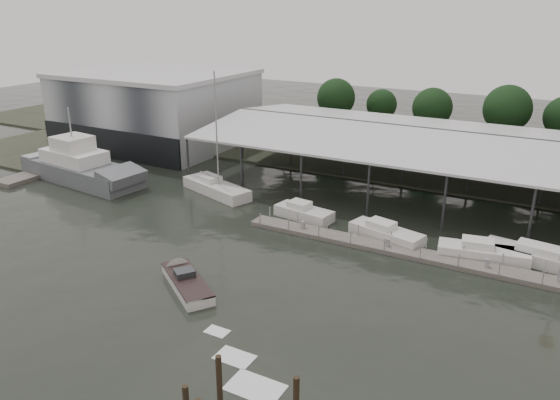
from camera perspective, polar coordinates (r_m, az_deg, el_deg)
The scene contains 15 objects.
ground at distance 45.27m, azimuth -10.23°, elevation -6.26°, with size 200.00×200.00×0.00m, color black.
land_strip_far at distance 80.16m, azimuth 8.85°, elevation 5.50°, with size 140.00×30.00×0.30m.
land_strip_west at distance 92.29m, azimuth -18.14°, elevation 6.65°, with size 20.00×40.00×0.30m.
storage_warehouse at distance 82.99m, azimuth -12.75°, elevation 9.41°, with size 24.50×20.50×10.50m.
covered_boat_shed at distance 61.39m, azimuth 19.53°, elevation 5.97°, with size 58.24×24.00×6.96m.
trawler_dock at distance 74.73m, azimuth -21.64°, elevation 3.38°, with size 3.00×18.00×0.50m.
floating_dock at distance 46.92m, azimuth 12.32°, elevation -5.17°, with size 28.00×2.00×1.40m.
grey_trawler at distance 67.85m, azimuth -20.04°, elevation 3.17°, with size 17.53×6.87×8.84m.
white_sailboat at distance 60.14m, azimuth -6.76°, elevation 1.28°, with size 9.54×5.40×13.45m.
speedboat_underway at distance 41.47m, azimuth -9.94°, elevation -8.20°, with size 15.95×11.42×2.00m.
moored_cruiser_0 at distance 52.87m, azimuth 2.45°, elevation -1.30°, with size 6.04×3.07×1.70m.
moored_cruiser_1 at distance 49.09m, azimuth 10.96°, elevation -3.39°, with size 6.99×3.81×1.70m.
moored_cruiser_2 at distance 47.53m, azimuth 20.38°, elevation -5.13°, with size 7.37×3.39×1.70m.
moored_cruiser_3 at distance 48.37m, azimuth 25.82°, elevation -5.49°, with size 9.54×3.64×1.70m.
horizon_tree_line at distance 80.20m, azimuth 26.76°, elevation 8.01°, with size 69.29×10.82×11.36m.
Camera 1 is at (26.29, -31.14, 19.72)m, focal length 35.00 mm.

